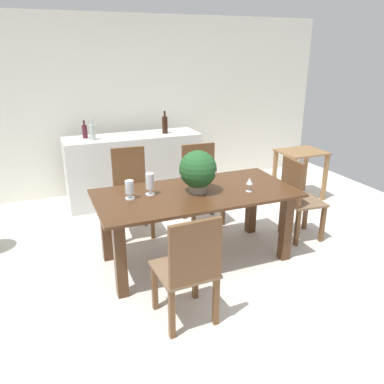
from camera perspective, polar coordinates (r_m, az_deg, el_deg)
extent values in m
plane|color=silver|center=(4.15, 0.92, -10.24)|extent=(7.04, 7.04, 0.00)
cube|color=silver|center=(6.09, -8.88, 12.54)|extent=(6.40, 0.10, 2.60)
cube|color=#4C2D19|center=(3.87, 0.61, -0.19)|extent=(2.02, 0.98, 0.03)
cube|color=#4C2D19|center=(3.50, -10.59, -9.88)|extent=(0.10, 0.10, 0.74)
cube|color=#4C2D19|center=(4.15, 13.76, -5.11)|extent=(0.10, 0.10, 0.74)
cube|color=#4C2D19|center=(4.12, -12.68, -5.19)|extent=(0.10, 0.10, 0.74)
cube|color=#4C2D19|center=(4.68, 8.80, -1.73)|extent=(0.10, 0.10, 0.74)
cube|color=brown|center=(4.73, 0.21, -3.15)|extent=(0.05, 0.05, 0.44)
cube|color=brown|center=(4.88, 4.62, -2.50)|extent=(0.05, 0.05, 0.44)
cube|color=brown|center=(5.04, -1.17, -1.65)|extent=(0.05, 0.05, 0.44)
cube|color=brown|center=(5.17, 3.02, -1.08)|extent=(0.05, 0.05, 0.44)
cube|color=brown|center=(4.87, 1.71, 0.45)|extent=(0.49, 0.44, 0.03)
cube|color=brown|center=(4.95, 0.92, 4.18)|extent=(0.44, 0.06, 0.53)
cube|color=brown|center=(3.50, 0.48, -12.42)|extent=(0.05, 0.05, 0.44)
cube|color=brown|center=(3.38, -5.57, -13.84)|extent=(0.05, 0.05, 0.44)
cube|color=brown|center=(3.21, 3.56, -15.84)|extent=(0.05, 0.05, 0.44)
cube|color=brown|center=(3.08, -3.02, -17.61)|extent=(0.05, 0.05, 0.44)
cube|color=brown|center=(3.15, -1.17, -11.42)|extent=(0.48, 0.48, 0.03)
cube|color=brown|center=(2.85, 0.52, -8.97)|extent=(0.42, 0.06, 0.50)
cube|color=brown|center=(4.70, 18.80, -4.52)|extent=(0.05, 0.05, 0.44)
cube|color=brown|center=(4.95, 16.49, -2.95)|extent=(0.05, 0.05, 0.44)
cube|color=brown|center=(4.52, 15.36, -5.16)|extent=(0.05, 0.05, 0.44)
cube|color=brown|center=(4.78, 13.15, -3.48)|extent=(0.05, 0.05, 0.44)
cube|color=brown|center=(4.65, 16.23, -1.39)|extent=(0.44, 0.45, 0.03)
cube|color=brown|center=(4.46, 14.59, 1.50)|extent=(0.07, 0.39, 0.51)
cube|color=brown|center=(4.49, -10.35, -4.90)|extent=(0.05, 0.05, 0.44)
cube|color=brown|center=(4.54, -5.90, -4.33)|extent=(0.05, 0.05, 0.44)
cube|color=brown|center=(4.84, -11.07, -3.03)|extent=(0.05, 0.05, 0.44)
cube|color=brown|center=(4.89, -6.93, -2.53)|extent=(0.05, 0.05, 0.44)
cube|color=brown|center=(4.60, -8.72, -1.02)|extent=(0.46, 0.48, 0.03)
cube|color=brown|center=(4.69, -9.38, 3.22)|extent=(0.40, 0.06, 0.57)
cylinder|color=gray|center=(3.85, 0.87, 0.69)|extent=(0.17, 0.17, 0.10)
sphere|color=#235628|center=(3.79, 0.88, 3.39)|extent=(0.38, 0.38, 0.38)
sphere|color=#DB9EB2|center=(3.89, 0.99, 4.81)|extent=(0.06, 0.06, 0.06)
sphere|color=#DB9EB2|center=(3.75, 3.32, 2.88)|extent=(0.06, 0.06, 0.06)
sphere|color=#DB9EB2|center=(3.72, 2.19, 3.63)|extent=(0.04, 0.04, 0.04)
sphere|color=#DB9EB2|center=(3.75, -1.46, 2.53)|extent=(0.04, 0.04, 0.04)
cylinder|color=silver|center=(3.74, -9.16, -0.92)|extent=(0.10, 0.10, 0.01)
cylinder|color=silver|center=(3.73, -9.19, -0.51)|extent=(0.02, 0.02, 0.05)
cylinder|color=silver|center=(3.70, -9.26, 0.74)|extent=(0.08, 0.08, 0.13)
cylinder|color=silver|center=(3.81, -6.21, -0.32)|extent=(0.09, 0.09, 0.01)
cylinder|color=silver|center=(3.80, -6.22, 0.14)|extent=(0.02, 0.02, 0.05)
cylinder|color=silver|center=(3.77, -6.28, 1.62)|extent=(0.08, 0.08, 0.15)
cylinder|color=silver|center=(3.92, 8.45, 0.11)|extent=(0.06, 0.06, 0.00)
cylinder|color=silver|center=(3.91, 8.48, 0.66)|extent=(0.01, 0.01, 0.08)
cone|color=silver|center=(3.89, 8.53, 1.63)|extent=(0.07, 0.07, 0.06)
cube|color=silver|center=(5.65, -8.58, 3.46)|extent=(1.91, 0.58, 0.97)
cylinder|color=#511E28|center=(5.49, -15.63, 8.62)|extent=(0.07, 0.07, 0.18)
cylinder|color=#511E28|center=(5.47, -15.75, 9.86)|extent=(0.03, 0.03, 0.07)
cylinder|color=#B2BFB7|center=(5.34, -14.56, 8.56)|extent=(0.08, 0.08, 0.20)
cylinder|color=#B2BFB7|center=(5.31, -14.69, 10.04)|extent=(0.03, 0.03, 0.08)
cylinder|color=black|center=(5.61, -4.05, 9.89)|extent=(0.08, 0.08, 0.24)
cylinder|color=black|center=(5.58, -4.09, 11.51)|extent=(0.03, 0.03, 0.08)
cube|color=olive|center=(5.84, 15.97, 5.76)|extent=(0.64, 0.54, 0.02)
cube|color=olive|center=(5.60, 14.75, 1.38)|extent=(0.05, 0.05, 0.70)
cube|color=olive|center=(5.95, 19.13, 2.02)|extent=(0.05, 0.05, 0.70)
cube|color=olive|center=(5.95, 12.15, 2.74)|extent=(0.05, 0.05, 0.70)
cube|color=olive|center=(6.28, 16.43, 3.28)|extent=(0.05, 0.05, 0.70)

